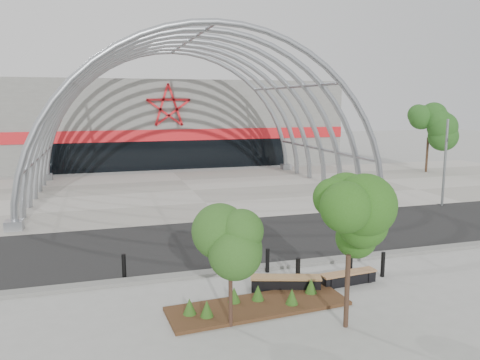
% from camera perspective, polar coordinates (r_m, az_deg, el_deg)
% --- Properties ---
extents(ground, '(140.00, 140.00, 0.00)m').
position_cam_1_polar(ground, '(17.81, 3.76, -10.35)').
color(ground, '#969691').
rests_on(ground, ground).
extents(road, '(140.00, 7.00, 0.02)m').
position_cam_1_polar(road, '(20.96, 0.40, -7.22)').
color(road, black).
rests_on(road, ground).
extents(forecourt, '(60.00, 17.00, 0.04)m').
position_cam_1_polar(forecourt, '(32.30, -5.86, -1.27)').
color(forecourt, '#9B968C').
rests_on(forecourt, ground).
extents(kerb, '(60.00, 0.50, 0.12)m').
position_cam_1_polar(kerb, '(17.57, 4.05, -10.43)').
color(kerb, slate).
rests_on(kerb, ground).
extents(arena_building, '(34.00, 15.24, 8.00)m').
position_cam_1_polar(arena_building, '(49.53, -9.90, 7.02)').
color(arena_building, slate).
rests_on(arena_building, ground).
extents(vault_canopy, '(20.80, 15.80, 20.36)m').
position_cam_1_polar(vault_canopy, '(32.30, -5.86, -1.27)').
color(vault_canopy, '#979BA1').
rests_on(vault_canopy, ground).
extents(planting_bed, '(5.52, 2.04, 0.57)m').
position_cam_1_polar(planting_bed, '(14.37, 1.98, -14.79)').
color(planting_bed, '#3D2717').
rests_on(planting_bed, ground).
extents(signal_pole, '(0.34, 0.71, 5.07)m').
position_cam_1_polar(signal_pole, '(29.58, 23.72, 2.13)').
color(signal_pole, slate).
rests_on(signal_pole, ground).
extents(street_tree_0, '(1.52, 1.52, 3.47)m').
position_cam_1_polar(street_tree_0, '(12.44, -1.19, -7.08)').
color(street_tree_0, '#331B15').
rests_on(street_tree_0, ground).
extents(street_tree_1, '(1.68, 1.68, 3.98)m').
position_cam_1_polar(street_tree_1, '(12.65, 13.22, -5.35)').
color(street_tree_1, '#311E16').
rests_on(street_tree_1, ground).
extents(bench_0, '(2.32, 1.15, 0.48)m').
position_cam_1_polar(bench_0, '(15.58, 5.59, -12.46)').
color(bench_0, black).
rests_on(bench_0, ground).
extents(bench_1, '(2.05, 0.63, 0.42)m').
position_cam_1_polar(bench_1, '(16.43, 13.06, -11.57)').
color(bench_1, black).
rests_on(bench_1, ground).
extents(bollard_0, '(0.14, 0.14, 0.88)m').
position_cam_1_polar(bollard_0, '(16.89, -13.97, -10.18)').
color(bollard_0, black).
rests_on(bollard_0, ground).
extents(bollard_1, '(0.14, 0.14, 0.87)m').
position_cam_1_polar(bollard_1, '(17.01, 3.37, -9.76)').
color(bollard_1, black).
rests_on(bollard_1, ground).
extents(bollard_2, '(0.15, 0.15, 0.96)m').
position_cam_1_polar(bollard_2, '(15.90, 7.07, -11.07)').
color(bollard_2, black).
rests_on(bollard_2, ground).
extents(bollard_3, '(0.17, 0.17, 1.04)m').
position_cam_1_polar(bollard_3, '(16.92, 13.28, -9.81)').
color(bollard_3, black).
rests_on(bollard_3, ground).
extents(bollard_4, '(0.14, 0.14, 0.89)m').
position_cam_1_polar(bollard_4, '(17.30, 17.02, -9.82)').
color(bollard_4, black).
rests_on(bollard_4, ground).
extents(bg_tree_1, '(2.70, 2.70, 5.91)m').
position_cam_1_polar(bg_tree_1, '(43.14, 22.06, 6.46)').
color(bg_tree_1, '#312013').
rests_on(bg_tree_1, ground).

